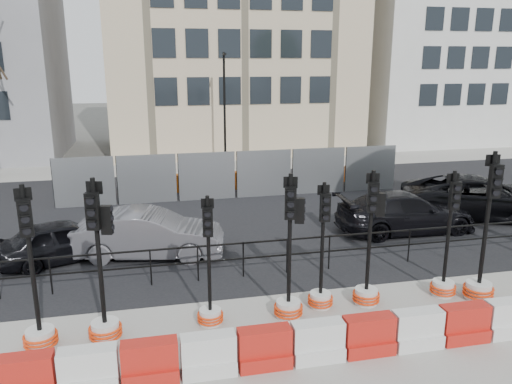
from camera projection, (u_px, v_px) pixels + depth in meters
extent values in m
plane|color=#51514C|center=(300.00, 293.00, 12.42)|extent=(120.00, 120.00, 0.00)
cube|color=gray|center=(346.00, 361.00, 9.58)|extent=(40.00, 6.00, 0.02)
cube|color=black|center=(245.00, 212.00, 19.02)|extent=(40.00, 14.00, 0.03)
cube|color=gray|center=(214.00, 165.00, 27.52)|extent=(40.00, 4.00, 0.02)
cube|color=#BFAF8C|center=(229.00, 4.00, 31.29)|extent=(15.00, 10.00, 18.00)
cube|color=silver|center=(442.00, 25.00, 34.66)|extent=(12.00, 9.00, 16.00)
cylinder|color=black|center=(51.00, 276.00, 12.18)|extent=(0.04, 0.04, 1.00)
cylinder|color=black|center=(102.00, 272.00, 12.43)|extent=(0.04, 0.04, 1.00)
cylinder|color=black|center=(151.00, 268.00, 12.68)|extent=(0.04, 0.04, 1.00)
cylinder|color=black|center=(198.00, 264.00, 12.93)|extent=(0.04, 0.04, 1.00)
cylinder|color=black|center=(243.00, 260.00, 13.17)|extent=(0.04, 0.04, 1.00)
cylinder|color=black|center=(287.00, 256.00, 13.42)|extent=(0.04, 0.04, 1.00)
cylinder|color=black|center=(329.00, 253.00, 13.67)|extent=(0.04, 0.04, 1.00)
cylinder|color=black|center=(370.00, 249.00, 13.92)|extent=(0.04, 0.04, 1.00)
cylinder|color=black|center=(409.00, 246.00, 14.17)|extent=(0.04, 0.04, 1.00)
cylinder|color=black|center=(447.00, 243.00, 14.42)|extent=(0.04, 0.04, 1.00)
cylinder|color=black|center=(483.00, 240.00, 14.67)|extent=(0.04, 0.04, 1.00)
cube|color=black|center=(287.00, 240.00, 13.30)|extent=(18.00, 0.04, 0.04)
cube|color=black|center=(287.00, 255.00, 13.41)|extent=(18.00, 0.04, 0.04)
cube|color=gray|center=(84.00, 182.00, 19.42)|extent=(2.30, 0.05, 2.00)
cylinder|color=black|center=(53.00, 184.00, 19.18)|extent=(0.05, 0.05, 2.00)
cube|color=gray|center=(147.00, 179.00, 19.91)|extent=(2.30, 0.05, 2.00)
cylinder|color=black|center=(117.00, 181.00, 19.67)|extent=(0.05, 0.05, 2.00)
cube|color=gray|center=(207.00, 176.00, 20.41)|extent=(2.30, 0.05, 2.00)
cylinder|color=black|center=(179.00, 178.00, 20.17)|extent=(0.05, 0.05, 2.00)
cube|color=gray|center=(264.00, 174.00, 20.91)|extent=(2.30, 0.05, 2.00)
cylinder|color=black|center=(237.00, 175.00, 20.67)|extent=(0.05, 0.05, 2.00)
cube|color=gray|center=(318.00, 171.00, 21.40)|extent=(2.30, 0.05, 2.00)
cylinder|color=black|center=(293.00, 172.00, 21.17)|extent=(0.05, 0.05, 2.00)
cube|color=gray|center=(370.00, 169.00, 21.90)|extent=(2.30, 0.05, 2.00)
cylinder|color=black|center=(346.00, 170.00, 21.66)|extent=(0.05, 0.05, 2.00)
cube|color=#CB420D|center=(138.00, 186.00, 21.40)|extent=(1.00, 0.40, 0.80)
cube|color=#CB420D|center=(185.00, 183.00, 21.81)|extent=(1.00, 0.40, 0.80)
cube|color=#CB420D|center=(230.00, 181.00, 22.23)|extent=(1.00, 0.40, 0.80)
cube|color=#CB420D|center=(274.00, 179.00, 22.64)|extent=(1.00, 0.40, 0.80)
cube|color=#CB420D|center=(315.00, 177.00, 23.06)|extent=(1.00, 0.40, 0.80)
cube|color=#CB420D|center=(356.00, 174.00, 23.47)|extent=(1.00, 0.40, 0.80)
cylinder|color=black|center=(225.00, 112.00, 25.91)|extent=(0.12, 0.12, 6.00)
cube|color=black|center=(224.00, 54.00, 24.93)|extent=(0.12, 0.50, 0.12)
cube|color=red|center=(23.00, 369.00, 8.44)|extent=(1.00, 0.35, 0.50)
cube|color=silver|center=(90.00, 382.00, 8.76)|extent=(1.00, 0.50, 0.30)
cube|color=silver|center=(88.00, 362.00, 8.66)|extent=(1.00, 0.35, 0.50)
cube|color=red|center=(151.00, 374.00, 8.98)|extent=(1.00, 0.50, 0.30)
cube|color=red|center=(150.00, 354.00, 8.87)|extent=(1.00, 0.35, 0.50)
cube|color=silver|center=(209.00, 366.00, 9.19)|extent=(1.00, 0.50, 0.30)
cube|color=silver|center=(208.00, 347.00, 9.09)|extent=(1.00, 0.35, 0.50)
cube|color=red|center=(264.00, 359.00, 9.41)|extent=(1.00, 0.50, 0.30)
cube|color=red|center=(264.00, 341.00, 9.31)|extent=(1.00, 0.35, 0.50)
cube|color=silver|center=(317.00, 353.00, 9.63)|extent=(1.00, 0.50, 0.30)
cube|color=silver|center=(318.00, 334.00, 9.53)|extent=(1.00, 0.35, 0.50)
cube|color=red|center=(368.00, 346.00, 9.85)|extent=(1.00, 0.50, 0.30)
cube|color=red|center=(369.00, 328.00, 9.74)|extent=(1.00, 0.35, 0.50)
cube|color=silver|center=(416.00, 340.00, 10.06)|extent=(1.00, 0.50, 0.30)
cube|color=silver|center=(418.00, 322.00, 9.96)|extent=(1.00, 0.35, 0.50)
cube|color=red|center=(462.00, 334.00, 10.28)|extent=(1.00, 0.50, 0.30)
cube|color=red|center=(464.00, 317.00, 10.18)|extent=(1.00, 0.35, 0.50)
cube|color=silver|center=(507.00, 328.00, 10.50)|extent=(1.00, 0.50, 0.30)
cube|color=silver|center=(509.00, 311.00, 10.40)|extent=(1.00, 0.35, 0.50)
cylinder|color=white|center=(41.00, 339.00, 10.00)|extent=(0.56, 0.56, 0.41)
torus|color=red|center=(41.00, 342.00, 10.03)|extent=(0.67, 0.67, 0.05)
torus|color=red|center=(41.00, 339.00, 10.00)|extent=(0.67, 0.67, 0.05)
torus|color=red|center=(40.00, 335.00, 9.98)|extent=(0.67, 0.67, 0.05)
cylinder|color=black|center=(31.00, 262.00, 9.58)|extent=(0.09, 0.09, 3.10)
cube|color=black|center=(25.00, 218.00, 9.23)|extent=(0.27, 0.19, 0.72)
cylinder|color=black|center=(27.00, 231.00, 9.22)|extent=(0.16, 0.08, 0.15)
cylinder|color=black|center=(25.00, 219.00, 9.16)|extent=(0.16, 0.08, 0.15)
cylinder|color=black|center=(24.00, 207.00, 9.10)|extent=(0.16, 0.08, 0.15)
cube|color=black|center=(23.00, 194.00, 9.29)|extent=(0.31, 0.09, 0.25)
cylinder|color=white|center=(106.00, 331.00, 10.29)|extent=(0.57, 0.57, 0.42)
torus|color=red|center=(106.00, 334.00, 10.31)|extent=(0.68, 0.68, 0.05)
torus|color=red|center=(106.00, 331.00, 10.29)|extent=(0.68, 0.68, 0.05)
torus|color=red|center=(105.00, 327.00, 10.27)|extent=(0.68, 0.68, 0.05)
cylinder|color=black|center=(99.00, 255.00, 9.86)|extent=(0.09, 0.09, 3.14)
cube|color=black|center=(93.00, 211.00, 9.49)|extent=(0.28, 0.20, 0.73)
cylinder|color=black|center=(92.00, 224.00, 9.47)|extent=(0.17, 0.09, 0.16)
cylinder|color=black|center=(91.00, 213.00, 9.41)|extent=(0.17, 0.09, 0.16)
cylinder|color=black|center=(90.00, 201.00, 9.35)|extent=(0.17, 0.09, 0.16)
cube|color=black|center=(94.00, 188.00, 9.57)|extent=(0.31, 0.10, 0.25)
cube|color=black|center=(107.00, 220.00, 9.67)|extent=(0.24, 0.18, 0.58)
cylinder|color=white|center=(210.00, 317.00, 10.92)|extent=(0.48, 0.48, 0.35)
torus|color=red|center=(210.00, 320.00, 10.94)|extent=(0.58, 0.58, 0.04)
torus|color=red|center=(210.00, 317.00, 10.92)|extent=(0.58, 0.58, 0.04)
torus|color=red|center=(210.00, 314.00, 10.90)|extent=(0.58, 0.58, 0.04)
cylinder|color=black|center=(209.00, 256.00, 10.56)|extent=(0.08, 0.08, 2.66)
cube|color=black|center=(208.00, 222.00, 10.25)|extent=(0.23, 0.15, 0.62)
cylinder|color=black|center=(208.00, 232.00, 10.23)|extent=(0.14, 0.06, 0.13)
cylinder|color=black|center=(208.00, 223.00, 10.18)|extent=(0.14, 0.06, 0.13)
cylinder|color=black|center=(208.00, 214.00, 10.13)|extent=(0.14, 0.06, 0.13)
cube|color=black|center=(207.00, 203.00, 10.31)|extent=(0.27, 0.06, 0.21)
cylinder|color=white|center=(288.00, 309.00, 11.20)|extent=(0.54, 0.54, 0.40)
torus|color=red|center=(288.00, 312.00, 11.22)|extent=(0.65, 0.65, 0.05)
torus|color=red|center=(288.00, 309.00, 11.20)|extent=(0.65, 0.65, 0.05)
torus|color=red|center=(288.00, 306.00, 11.18)|extent=(0.65, 0.65, 0.05)
cylinder|color=black|center=(290.00, 242.00, 10.79)|extent=(0.09, 0.09, 3.02)
cube|color=black|center=(290.00, 203.00, 10.44)|extent=(0.27, 0.20, 0.71)
cylinder|color=black|center=(290.00, 214.00, 10.42)|extent=(0.16, 0.09, 0.15)
cylinder|color=black|center=(291.00, 204.00, 10.36)|extent=(0.16, 0.09, 0.15)
cylinder|color=black|center=(291.00, 194.00, 10.30)|extent=(0.16, 0.09, 0.15)
cube|color=black|center=(291.00, 182.00, 10.51)|extent=(0.30, 0.10, 0.24)
cube|color=black|center=(300.00, 211.00, 10.60)|extent=(0.23, 0.18, 0.55)
cylinder|color=white|center=(320.00, 300.00, 11.67)|extent=(0.49, 0.49, 0.37)
torus|color=red|center=(320.00, 303.00, 11.69)|extent=(0.60, 0.60, 0.05)
torus|color=red|center=(320.00, 300.00, 11.67)|extent=(0.60, 0.60, 0.05)
torus|color=red|center=(320.00, 297.00, 11.65)|extent=(0.60, 0.60, 0.05)
cylinder|color=black|center=(322.00, 241.00, 11.30)|extent=(0.08, 0.08, 2.75)
cube|color=black|center=(325.00, 208.00, 10.98)|extent=(0.23, 0.14, 0.64)
cylinder|color=black|center=(326.00, 217.00, 10.96)|extent=(0.14, 0.05, 0.14)
cylinder|color=black|center=(326.00, 209.00, 10.91)|extent=(0.14, 0.05, 0.14)
cylinder|color=black|center=(326.00, 200.00, 10.86)|extent=(0.14, 0.05, 0.14)
cube|color=black|center=(324.00, 190.00, 11.04)|extent=(0.28, 0.04, 0.22)
cylinder|color=white|center=(366.00, 296.00, 11.82)|extent=(0.53, 0.53, 0.39)
torus|color=red|center=(366.00, 299.00, 11.84)|extent=(0.64, 0.64, 0.05)
torus|color=red|center=(366.00, 296.00, 11.82)|extent=(0.64, 0.64, 0.05)
torus|color=red|center=(366.00, 293.00, 11.80)|extent=(0.64, 0.64, 0.05)
cylinder|color=black|center=(370.00, 233.00, 11.41)|extent=(0.09, 0.09, 2.96)
cube|color=black|center=(373.00, 197.00, 11.07)|extent=(0.27, 0.20, 0.69)
cylinder|color=black|center=(373.00, 208.00, 11.05)|extent=(0.16, 0.09, 0.15)
cylinder|color=black|center=(373.00, 198.00, 10.99)|extent=(0.16, 0.09, 0.15)
cylinder|color=black|center=(374.00, 189.00, 10.94)|extent=(0.16, 0.09, 0.15)
cube|color=black|center=(373.00, 178.00, 11.14)|extent=(0.29, 0.11, 0.24)
cube|color=black|center=(381.00, 205.00, 11.22)|extent=(0.23, 0.18, 0.54)
cylinder|color=white|center=(443.00, 288.00, 12.25)|extent=(0.52, 0.52, 0.38)
torus|color=red|center=(442.00, 291.00, 12.27)|extent=(0.62, 0.62, 0.05)
torus|color=red|center=(443.00, 288.00, 12.25)|extent=(0.62, 0.62, 0.05)
torus|color=red|center=(443.00, 285.00, 12.23)|extent=(0.62, 0.62, 0.05)
cylinder|color=black|center=(449.00, 229.00, 11.85)|extent=(0.09, 0.09, 2.87)
cube|color=black|center=(455.00, 196.00, 11.52)|extent=(0.24, 0.16, 0.67)
cylinder|color=black|center=(456.00, 205.00, 11.50)|extent=(0.15, 0.06, 0.14)
cylinder|color=black|center=(457.00, 197.00, 11.45)|extent=(0.15, 0.06, 0.14)
cylinder|color=black|center=(457.00, 188.00, 11.40)|extent=(0.15, 0.06, 0.14)
cube|color=black|center=(453.00, 178.00, 11.59)|extent=(0.29, 0.06, 0.23)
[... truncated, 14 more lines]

